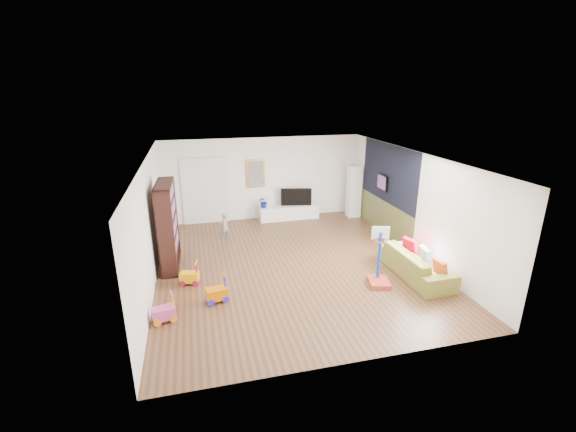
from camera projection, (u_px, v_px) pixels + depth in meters
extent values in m
cube|color=brown|center=(292.00, 264.00, 9.65)|extent=(6.50, 7.50, 0.00)
cube|color=white|center=(292.00, 157.00, 8.79)|extent=(6.50, 7.50, 0.00)
cube|color=white|center=(263.00, 179.00, 12.67)|extent=(6.50, 0.00, 2.70)
cube|color=white|center=(355.00, 289.00, 5.77)|extent=(6.50, 0.00, 2.70)
cube|color=white|center=(150.00, 224.00, 8.47)|extent=(0.00, 7.50, 2.70)
cube|color=white|center=(413.00, 204.00, 9.97)|extent=(0.00, 7.50, 2.70)
cube|color=black|center=(388.00, 174.00, 11.09)|extent=(0.01, 3.20, 1.70)
cube|color=brown|center=(384.00, 218.00, 11.52)|extent=(0.01, 3.20, 1.00)
cube|color=white|center=(205.00, 192.00, 12.29)|extent=(1.45, 0.06, 2.10)
cube|color=gold|center=(256.00, 173.00, 12.51)|extent=(0.62, 0.06, 0.92)
cube|color=#7F3F8C|center=(382.00, 182.00, 11.36)|extent=(0.04, 0.56, 0.46)
cube|color=white|center=(289.00, 212.00, 12.92)|extent=(2.00, 0.52, 0.46)
cube|color=white|center=(354.00, 191.00, 12.98)|extent=(0.42, 0.42, 1.75)
cube|color=black|center=(168.00, 226.00, 9.25)|extent=(0.42, 1.45, 2.11)
imported|color=olive|center=(416.00, 263.00, 8.99)|extent=(0.86, 2.13, 0.62)
cube|color=#BE3926|center=(381.00, 257.00, 8.47)|extent=(0.57, 0.64, 1.32)
cube|color=#FFA905|center=(189.00, 273.00, 8.61)|extent=(0.45, 0.34, 0.53)
cube|color=orange|center=(216.00, 289.00, 7.89)|extent=(0.47, 0.34, 0.57)
cube|color=#DA4494|center=(164.00, 308.00, 7.22)|extent=(0.47, 0.35, 0.56)
imported|color=gray|center=(224.00, 226.00, 11.14)|extent=(0.34, 0.30, 0.79)
imported|color=black|center=(296.00, 196.00, 12.85)|extent=(1.02, 0.35, 0.59)
imported|color=navy|center=(264.00, 202.00, 12.57)|extent=(0.39, 0.35, 0.40)
cube|color=#BE451C|center=(440.00, 268.00, 8.38)|extent=(0.13, 0.36, 0.36)
cube|color=white|center=(426.00, 256.00, 8.97)|extent=(0.17, 0.42, 0.41)
cube|color=#C00222|center=(410.00, 246.00, 9.53)|extent=(0.20, 0.40, 0.39)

